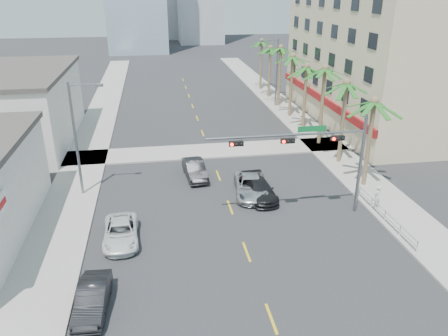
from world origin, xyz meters
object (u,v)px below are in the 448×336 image
object	(u,v)px
car_parked_mid	(92,299)
car_lane_right	(259,189)
car_lane_left	(195,169)
car_parked_far	(121,232)
traffic_signal_mast	(319,149)
car_lane_center	(251,186)
pedestrian	(377,197)

from	to	relation	value
car_parked_mid	car_lane_right	world-z (taller)	car_lane_right
car_lane_left	car_parked_far	bearing A→B (deg)	-126.76
traffic_signal_mast	car_lane_left	bearing A→B (deg)	134.48
traffic_signal_mast	car_lane_left	size ratio (longest dim) A/B	2.44
traffic_signal_mast	car_lane_center	size ratio (longest dim) A/B	2.08
car_parked_mid	car_lane_center	xyz separation A→B (m)	(10.87, 11.77, 0.05)
traffic_signal_mast	car_parked_far	distance (m)	14.35
traffic_signal_mast	car_parked_far	size ratio (longest dim) A/B	2.34
car_parked_mid	car_parked_far	world-z (taller)	car_parked_mid
car_parked_far	traffic_signal_mast	bearing A→B (deg)	4.24
car_parked_far	pedestrian	world-z (taller)	pedestrian
car_parked_far	car_lane_center	xyz separation A→B (m)	(9.80, 5.37, 0.08)
car_lane_left	car_lane_center	size ratio (longest dim) A/B	0.85
traffic_signal_mast	car_lane_right	xyz separation A→B (m)	(-3.24, 3.30, -4.36)
car_parked_mid	pedestrian	xyz separation A→B (m)	(19.50, 7.83, 0.35)
pedestrian	car_parked_mid	bearing A→B (deg)	-11.73
car_parked_far	car_lane_center	size ratio (longest dim) A/B	0.89
traffic_signal_mast	pedestrian	world-z (taller)	traffic_signal_mast
traffic_signal_mast	car_lane_right	distance (m)	6.35
car_parked_mid	car_lane_left	bearing A→B (deg)	69.88
car_lane_left	car_lane_center	world-z (taller)	car_lane_left
car_parked_mid	car_lane_left	size ratio (longest dim) A/B	0.93
car_lane_right	traffic_signal_mast	bearing A→B (deg)	-49.79
car_lane_left	pedestrian	distance (m)	14.99
pedestrian	car_parked_far	bearing A→B (deg)	-29.17
car_lane_right	car_lane_center	bearing A→B (deg)	126.38
car_parked_far	pedestrian	xyz separation A→B (m)	(18.43, 1.43, 0.38)
car_parked_mid	pedestrian	size ratio (longest dim) A/B	2.37
traffic_signal_mast	car_parked_mid	xyz separation A→B (m)	(-14.65, -7.83, -4.37)
traffic_signal_mast	car_lane_center	xyz separation A→B (m)	(-3.78, 3.93, -4.32)
traffic_signal_mast	car_lane_right	world-z (taller)	traffic_signal_mast
car_lane_left	car_lane_center	xyz separation A→B (m)	(4.06, -4.05, -0.01)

